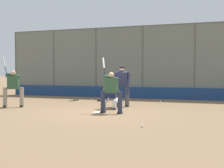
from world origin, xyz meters
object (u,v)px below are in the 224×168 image
at_px(fielding_glove_on_dirt, 100,100).
at_px(spare_bat_third_base_side, 160,102).
at_px(batter_at_plate, 111,91).
at_px(spare_bat_by_padding, 75,100).
at_px(batter_on_deck, 13,87).
at_px(spare_bat_near_backstop, 93,99).
at_px(catcher_behind_plate, 110,93).
at_px(baseball_loose, 142,126).
at_px(umpire_home, 122,85).

bearing_deg(fielding_glove_on_dirt, spare_bat_third_base_side, -170.66).
relative_size(batter_at_plate, spare_bat_by_padding, 2.45).
bearing_deg(spare_bat_by_padding, spare_bat_third_base_side, -74.97).
bearing_deg(batter_at_plate, fielding_glove_on_dirt, -59.77).
height_order(batter_at_plate, batter_on_deck, batter_on_deck).
distance_m(batter_on_deck, spare_bat_near_backstop, 5.10).
bearing_deg(catcher_behind_plate, batter_on_deck, 1.80).
distance_m(spare_bat_near_backstop, baseball_loose, 9.01).
relative_size(spare_bat_by_padding, fielding_glove_on_dirt, 2.99).
distance_m(fielding_glove_on_dirt, baseball_loose, 7.85).
bearing_deg(batter_on_deck, baseball_loose, 133.28).
bearing_deg(baseball_loose, batter_at_plate, -53.56).
bearing_deg(spare_bat_third_base_side, fielding_glove_on_dirt, -83.58).
xyz_separation_m(batter_at_plate, spare_bat_third_base_side, (-0.93, -4.83, -0.81)).
height_order(umpire_home, fielding_glove_on_dirt, umpire_home).
xyz_separation_m(umpire_home, batter_on_deck, (4.46, 1.75, -0.09)).
xyz_separation_m(catcher_behind_plate, batter_on_deck, (4.26, 0.75, 0.22)).
bearing_deg(spare_bat_third_base_side, catcher_behind_plate, -24.36).
height_order(batter_at_plate, spare_bat_third_base_side, batter_at_plate).
distance_m(batter_on_deck, baseball_loose, 7.23).
relative_size(umpire_home, spare_bat_by_padding, 2.09).
bearing_deg(spare_bat_near_backstop, spare_bat_third_base_side, 63.25).
bearing_deg(batter_at_plate, batter_on_deck, -2.58).
height_order(spare_bat_by_padding, fielding_glove_on_dirt, fielding_glove_on_dirt).
relative_size(spare_bat_near_backstop, spare_bat_by_padding, 0.95).
bearing_deg(batter_at_plate, baseball_loose, 129.74).
bearing_deg(umpire_home, baseball_loose, 110.48).
distance_m(umpire_home, batter_on_deck, 4.79).
height_order(spare_bat_third_base_side, baseball_loose, baseball_loose).
distance_m(batter_at_plate, spare_bat_third_base_side, 4.98).
xyz_separation_m(umpire_home, baseball_loose, (-2.09, 4.68, -0.93)).
bearing_deg(fielding_glove_on_dirt, catcher_behind_plate, 119.07).
distance_m(spare_bat_near_backstop, fielding_glove_on_dirt, 1.18).
xyz_separation_m(spare_bat_near_backstop, fielding_glove_on_dirt, (-0.79, 0.88, 0.02)).
relative_size(spare_bat_near_backstop, fielding_glove_on_dirt, 2.83).
bearing_deg(spare_bat_near_backstop, catcher_behind_plate, 10.88).
bearing_deg(catcher_behind_plate, batter_at_plate, 103.07).
bearing_deg(spare_bat_third_base_side, batter_at_plate, -13.77).
bearing_deg(batter_on_deck, fielding_glove_on_dirt, -146.32).
height_order(batter_at_plate, spare_bat_by_padding, batter_at_plate).
relative_size(umpire_home, batter_on_deck, 0.81).
bearing_deg(catcher_behind_plate, umpire_home, -109.33).
height_order(catcher_behind_plate, spare_bat_near_backstop, catcher_behind_plate).
relative_size(batter_on_deck, spare_bat_near_backstop, 2.73).
bearing_deg(baseball_loose, catcher_behind_plate, -58.17).
distance_m(umpire_home, spare_bat_by_padding, 3.89).
xyz_separation_m(catcher_behind_plate, spare_bat_near_backstop, (2.49, -3.96, -0.63)).
distance_m(catcher_behind_plate, baseball_loose, 4.38).
height_order(catcher_behind_plate, baseball_loose, catcher_behind_plate).
bearing_deg(spare_bat_by_padding, fielding_glove_on_dirt, -76.44).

